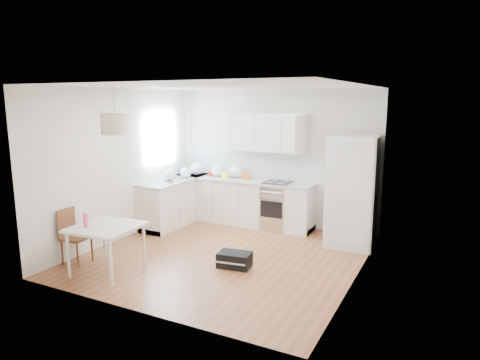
# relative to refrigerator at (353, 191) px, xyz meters

# --- Properties ---
(floor) EXTENTS (4.20, 4.20, 0.00)m
(floor) POSITION_rel_refrigerator_xyz_m (-1.71, -1.55, -0.96)
(floor) COLOR brown
(floor) RESTS_ON ground
(ceiling) EXTENTS (4.20, 4.20, 0.00)m
(ceiling) POSITION_rel_refrigerator_xyz_m (-1.71, -1.55, 1.74)
(ceiling) COLOR white
(ceiling) RESTS_ON wall_back
(wall_back) EXTENTS (4.20, 0.00, 4.20)m
(wall_back) POSITION_rel_refrigerator_xyz_m (-1.71, 0.55, 0.39)
(wall_back) COLOR beige
(wall_back) RESTS_ON floor
(wall_left) EXTENTS (0.00, 4.20, 4.20)m
(wall_left) POSITION_rel_refrigerator_xyz_m (-3.81, -1.55, 0.39)
(wall_left) COLOR beige
(wall_left) RESTS_ON floor
(wall_right) EXTENTS (0.00, 4.20, 4.20)m
(wall_right) POSITION_rel_refrigerator_xyz_m (0.39, -1.55, 0.39)
(wall_right) COLOR beige
(wall_right) RESTS_ON floor
(window_glassblock) EXTENTS (0.02, 1.00, 1.00)m
(window_glassblock) POSITION_rel_refrigerator_xyz_m (-3.80, -0.40, 0.79)
(window_glassblock) COLOR #BFE0F9
(window_glassblock) RESTS_ON wall_left
(cabinets_back) EXTENTS (3.00, 0.60, 0.88)m
(cabinets_back) POSITION_rel_refrigerator_xyz_m (-2.31, 0.25, -0.52)
(cabinets_back) COLOR white
(cabinets_back) RESTS_ON floor
(cabinets_left) EXTENTS (0.60, 1.80, 0.88)m
(cabinets_left) POSITION_rel_refrigerator_xyz_m (-3.51, -0.35, -0.52)
(cabinets_left) COLOR white
(cabinets_left) RESTS_ON floor
(counter_back) EXTENTS (3.02, 0.64, 0.04)m
(counter_back) POSITION_rel_refrigerator_xyz_m (-2.31, 0.25, -0.06)
(counter_back) COLOR #A6A7AA
(counter_back) RESTS_ON cabinets_back
(counter_left) EXTENTS (0.64, 1.82, 0.04)m
(counter_left) POSITION_rel_refrigerator_xyz_m (-3.51, -0.35, -0.06)
(counter_left) COLOR #A6A7AA
(counter_left) RESTS_ON cabinets_left
(backsplash_back) EXTENTS (3.00, 0.01, 0.58)m
(backsplash_back) POSITION_rel_refrigerator_xyz_m (-2.31, 0.55, 0.25)
(backsplash_back) COLOR white
(backsplash_back) RESTS_ON wall_back
(backsplash_left) EXTENTS (0.01, 1.80, 0.58)m
(backsplash_left) POSITION_rel_refrigerator_xyz_m (-3.80, -0.35, 0.25)
(backsplash_left) COLOR white
(backsplash_left) RESTS_ON wall_left
(upper_cabinets) EXTENTS (1.70, 0.32, 0.75)m
(upper_cabinets) POSITION_rel_refrigerator_xyz_m (-1.86, 0.39, 0.92)
(upper_cabinets) COLOR white
(upper_cabinets) RESTS_ON wall_back
(range_oven) EXTENTS (0.50, 0.61, 0.88)m
(range_oven) POSITION_rel_refrigerator_xyz_m (-1.51, 0.25, -0.52)
(range_oven) COLOR silver
(range_oven) RESTS_ON floor
(sink) EXTENTS (0.50, 0.80, 0.16)m
(sink) POSITION_rel_refrigerator_xyz_m (-3.51, -0.40, -0.04)
(sink) COLOR silver
(sink) RESTS_ON counter_left
(refrigerator) EXTENTS (0.98, 1.03, 1.91)m
(refrigerator) POSITION_rel_refrigerator_xyz_m (0.00, 0.00, 0.00)
(refrigerator) COLOR white
(refrigerator) RESTS_ON floor
(dining_table) EXTENTS (0.95, 0.95, 0.71)m
(dining_table) POSITION_rel_refrigerator_xyz_m (-2.91, -2.90, -0.32)
(dining_table) COLOR beige
(dining_table) RESTS_ON floor
(dining_chair) EXTENTS (0.38, 0.38, 0.85)m
(dining_chair) POSITION_rel_refrigerator_xyz_m (-3.59, -2.85, -0.53)
(dining_chair) COLOR #523118
(dining_chair) RESTS_ON floor
(drink_bottle) EXTENTS (0.09, 0.09, 0.24)m
(drink_bottle) POSITION_rel_refrigerator_xyz_m (-3.12, -3.07, -0.13)
(drink_bottle) COLOR #F14374
(drink_bottle) RESTS_ON dining_table
(gym_bag) EXTENTS (0.53, 0.39, 0.23)m
(gym_bag) POSITION_rel_refrigerator_xyz_m (-1.34, -1.88, -0.84)
(gym_bag) COLOR black
(gym_bag) RESTS_ON floor
(pendant_lamp) EXTENTS (0.40, 0.40, 0.30)m
(pendant_lamp) POSITION_rel_refrigerator_xyz_m (-2.72, -2.80, 1.22)
(pendant_lamp) COLOR beige
(pendant_lamp) RESTS_ON ceiling
(grocery_bag_a) EXTENTS (0.30, 0.25, 0.27)m
(grocery_bag_a) POSITION_rel_refrigerator_xyz_m (-3.36, 0.26, 0.10)
(grocery_bag_a) COLOR white
(grocery_bag_a) RESTS_ON counter_back
(grocery_bag_b) EXTENTS (0.28, 0.23, 0.25)m
(grocery_bag_b) POSITION_rel_refrigerator_xyz_m (-2.87, 0.29, 0.09)
(grocery_bag_b) COLOR white
(grocery_bag_b) RESTS_ON counter_back
(grocery_bag_c) EXTENTS (0.30, 0.25, 0.27)m
(grocery_bag_c) POSITION_rel_refrigerator_xyz_m (-2.47, 0.35, 0.10)
(grocery_bag_c) COLOR white
(grocery_bag_c) RESTS_ON counter_back
(grocery_bag_d) EXTENTS (0.24, 0.20, 0.22)m
(grocery_bag_d) POSITION_rel_refrigerator_xyz_m (-3.41, -0.09, 0.07)
(grocery_bag_d) COLOR white
(grocery_bag_d) RESTS_ON counter_back
(grocery_bag_e) EXTENTS (0.25, 0.21, 0.23)m
(grocery_bag_e) POSITION_rel_refrigerator_xyz_m (-3.51, -0.52, 0.08)
(grocery_bag_e) COLOR white
(grocery_bag_e) RESTS_ON counter_left
(snack_orange) EXTENTS (0.20, 0.15, 0.12)m
(snack_orange) POSITION_rel_refrigerator_xyz_m (-2.20, 0.28, 0.03)
(snack_orange) COLOR #D95E13
(snack_orange) RESTS_ON counter_back
(snack_yellow) EXTENTS (0.17, 0.14, 0.10)m
(snack_yellow) POSITION_rel_refrigerator_xyz_m (-2.65, 0.22, 0.02)
(snack_yellow) COLOR yellow
(snack_yellow) RESTS_ON counter_back
(snack_red) EXTENTS (0.18, 0.16, 0.10)m
(snack_red) POSITION_rel_refrigerator_xyz_m (-3.01, 0.29, 0.02)
(snack_red) COLOR red
(snack_red) RESTS_ON counter_back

